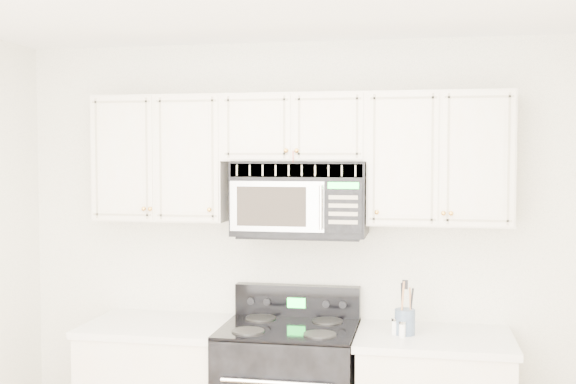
# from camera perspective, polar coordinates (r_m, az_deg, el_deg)

# --- Properties ---
(room) EXTENTS (3.51, 3.51, 2.61)m
(room) POSITION_cam_1_polar(r_m,az_deg,el_deg) (2.76, -5.05, -10.02)
(room) COLOR brown
(room) RESTS_ON ground
(upper_cabinets) EXTENTS (2.44, 0.37, 0.75)m
(upper_cabinets) POSITION_cam_1_polar(r_m,az_deg,el_deg) (4.23, 0.71, 3.19)
(upper_cabinets) COLOR silver
(upper_cabinets) RESTS_ON ground
(microwave) EXTENTS (0.77, 0.43, 0.43)m
(microwave) POSITION_cam_1_polar(r_m,az_deg,el_deg) (4.21, 1.02, -0.50)
(microwave) COLOR black
(microwave) RESTS_ON ground
(utensil_crock) EXTENTS (0.11, 0.11, 0.30)m
(utensil_crock) POSITION_cam_1_polar(r_m,az_deg,el_deg) (4.11, 9.23, -10.02)
(utensil_crock) COLOR slate
(utensil_crock) RESTS_ON base_cabinet_right
(shaker_salt) EXTENTS (0.04, 0.04, 0.09)m
(shaker_salt) POSITION_cam_1_polar(r_m,az_deg,el_deg) (4.11, 8.44, -10.45)
(shaker_salt) COLOR white
(shaker_salt) RESTS_ON base_cabinet_right
(shaker_pepper) EXTENTS (0.04, 0.04, 0.09)m
(shaker_pepper) POSITION_cam_1_polar(r_m,az_deg,el_deg) (4.05, 9.01, -10.67)
(shaker_pepper) COLOR white
(shaker_pepper) RESTS_ON base_cabinet_right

